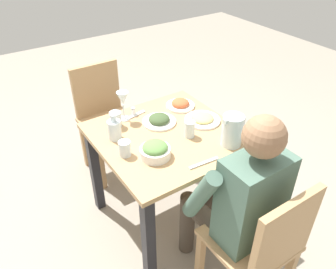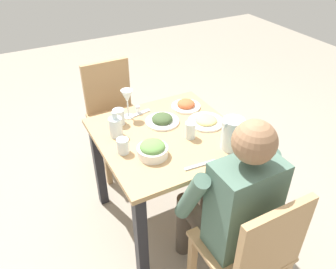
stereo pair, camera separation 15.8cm
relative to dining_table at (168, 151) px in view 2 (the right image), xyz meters
The scene contains 18 objects.
ground_plane 0.59m from the dining_table, ahead, with size 8.00×8.00×0.00m, color gray.
dining_table is the anchor object (origin of this frame).
chair_near 0.80m from the dining_table, 87.34° to the right, with size 0.40×0.40×0.89m.
chair_far 0.80m from the dining_table, 96.07° to the left, with size 0.40×0.40×0.89m.
diner_near 0.59m from the dining_table, 86.41° to the right, with size 0.48×0.53×1.18m.
water_pitcher 0.45m from the dining_table, 48.99° to the right, with size 0.16×0.12×0.19m.
salad_bowl 0.29m from the dining_table, 140.47° to the right, with size 0.17×0.17×0.09m.
plate_rice_curry 0.38m from the dining_table, 41.52° to the left, with size 0.20×0.20×0.06m.
plate_dolmas 0.21m from the dining_table, 78.20° to the left, with size 0.22×0.22×0.06m.
plate_fries 0.31m from the dining_table, ahead, with size 0.23×0.23×0.04m.
water_glass_near_left 0.23m from the dining_table, 42.76° to the right, with size 0.06×0.06×0.10m, color silver.
water_glass_near_right 0.36m from the dining_table, behind, with size 0.07×0.07×0.09m, color silver.
water_glass_center 0.38m from the dining_table, 131.18° to the left, with size 0.07×0.07×0.10m, color silver.
wine_glass 0.43m from the dining_table, 114.69° to the left, with size 0.08×0.08×0.20m.
oil_carafe 0.37m from the dining_table, 154.65° to the left, with size 0.08×0.08×0.16m.
salt_shaker 0.36m from the dining_table, 101.40° to the left, with size 0.03×0.03×0.05m.
fork_near 0.33m from the dining_table, 102.21° to the left, with size 0.17×0.03×0.01m, color silver.
knife_near 0.37m from the dining_table, 88.38° to the right, with size 0.18×0.02×0.01m, color silver.
Camera 2 is at (-0.80, -1.49, 1.89)m, focal length 36.09 mm.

